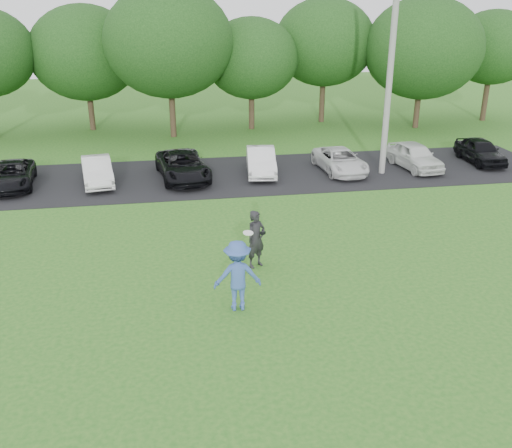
{
  "coord_description": "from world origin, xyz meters",
  "views": [
    {
      "loc": [
        -2.73,
        -12.73,
        7.89
      ],
      "look_at": [
        0.0,
        3.5,
        1.3
      ],
      "focal_mm": 40.0,
      "sensor_mm": 36.0,
      "label": 1
    }
  ],
  "objects": [
    {
      "name": "frisbee_player",
      "position": [
        -0.97,
        0.7,
        0.99
      ],
      "size": [
        1.29,
        0.75,
        2.24
      ],
      "color": "#3958A1",
      "rests_on": "ground"
    },
    {
      "name": "parked_cars",
      "position": [
        0.28,
        12.83,
        0.62
      ],
      "size": [
        27.72,
        4.71,
        1.26
      ],
      "color": "white",
      "rests_on": "parking_lot"
    },
    {
      "name": "tree_row",
      "position": [
        1.51,
        22.76,
        4.91
      ],
      "size": [
        42.39,
        9.85,
        8.64
      ],
      "color": "#38281C",
      "rests_on": "ground"
    },
    {
      "name": "parking_lot",
      "position": [
        0.0,
        13.0,
        0.01
      ],
      "size": [
        32.0,
        6.5,
        0.03
      ],
      "primitive_type": "cube",
      "color": "black",
      "rests_on": "ground"
    },
    {
      "name": "utility_pole",
      "position": [
        7.56,
        12.16,
        5.21
      ],
      "size": [
        0.28,
        0.28,
        10.42
      ],
      "primitive_type": "cylinder",
      "color": "gray",
      "rests_on": "ground"
    },
    {
      "name": "ground",
      "position": [
        0.0,
        0.0,
        0.0
      ],
      "size": [
        100.0,
        100.0,
        0.0
      ],
      "primitive_type": "plane",
      "color": "#25651D",
      "rests_on": "ground"
    },
    {
      "name": "camera_bystander",
      "position": [
        -0.05,
        3.2,
        0.92
      ],
      "size": [
        0.8,
        0.73,
        1.84
      ],
      "color": "black",
      "rests_on": "ground"
    }
  ]
}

